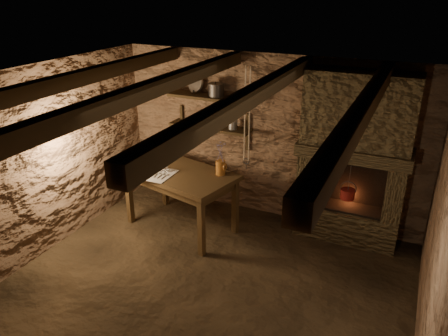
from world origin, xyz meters
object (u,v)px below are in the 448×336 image
at_px(wooden_bowl, 145,162).
at_px(stoneware_jug, 221,161).
at_px(work_table, 181,198).
at_px(iron_stockpot, 216,91).
at_px(red_pot, 348,193).

bearing_deg(wooden_bowl, stoneware_jug, 6.87).
xyz_separation_m(work_table, iron_stockpot, (0.19, 0.77, 1.38)).
bearing_deg(wooden_bowl, red_pot, 13.02).
distance_m(wooden_bowl, red_pot, 2.83).
bearing_deg(work_table, iron_stockpot, 89.57).
xyz_separation_m(wooden_bowl, iron_stockpot, (0.77, 0.76, 0.94)).
height_order(wooden_bowl, red_pot, red_pot).
height_order(wooden_bowl, iron_stockpot, iron_stockpot).
distance_m(work_table, iron_stockpot, 1.60).
height_order(work_table, stoneware_jug, stoneware_jug).
relative_size(work_table, stoneware_jug, 3.69).
height_order(work_table, iron_stockpot, iron_stockpot).
bearing_deg(wooden_bowl, work_table, -1.69).
height_order(stoneware_jug, wooden_bowl, stoneware_jug).
distance_m(work_table, stoneware_jug, 0.83).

